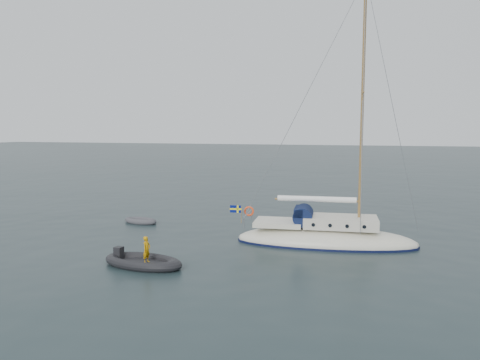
# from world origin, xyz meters

# --- Properties ---
(ground) EXTENTS (300.00, 300.00, 0.00)m
(ground) POSITION_xyz_m (0.00, 0.00, 0.00)
(ground) COLOR black
(ground) RESTS_ON ground
(sailboat) EXTENTS (10.63, 3.18, 15.15)m
(sailboat) POSITION_xyz_m (3.63, -0.03, 1.15)
(sailboat) COLOR beige
(sailboat) RESTS_ON ground
(dinghy) EXTENTS (2.56, 1.15, 0.37)m
(dinghy) POSITION_xyz_m (-9.29, 2.38, 0.16)
(dinghy) COLOR #434347
(dinghy) RESTS_ON ground
(rib) EXTENTS (4.15, 1.89, 1.49)m
(rib) POSITION_xyz_m (-4.35, -6.68, 0.24)
(rib) COLOR black
(rib) RESTS_ON ground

